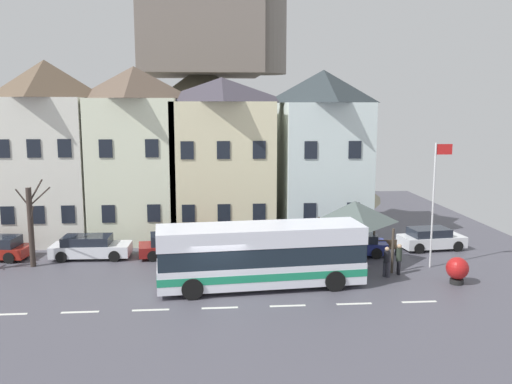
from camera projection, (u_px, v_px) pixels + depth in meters
The scene contains 18 objects.
ground_plane at pixel (219, 296), 25.52m from camera, with size 40.00×60.00×0.07m.
townhouse_00 at pixel (49, 151), 35.55m from camera, with size 5.37×6.12×11.65m.
townhouse_01 at pixel (136, 153), 36.21m from camera, with size 5.50×6.47×11.29m.
townhouse_02 at pixel (222, 157), 36.81m from camera, with size 6.61×6.63×10.61m.
townhouse_03 at pixel (322, 153), 37.26m from camera, with size 5.58×6.48×11.12m.
hilltop_castle at pixel (204, 124), 53.36m from camera, with size 34.56×34.56×22.04m.
transit_bus at pixel (261, 256), 26.50m from camera, with size 10.18×3.44×3.06m.
bus_shelter at pixel (355, 212), 29.96m from camera, with size 3.60×3.60×3.61m.
parked_car_01 at pixel (352, 244), 32.39m from camera, with size 4.22×2.28×1.28m.
parked_car_02 at pixel (90, 247), 31.68m from camera, with size 4.52×2.01×1.32m.
parked_car_03 at pixel (177, 245), 32.05m from camera, with size 4.78×2.35×1.38m.
parked_car_04 at pixel (431, 239), 33.67m from camera, with size 4.04×2.23×1.33m.
pedestrian_00 at pixel (399, 258), 28.55m from camera, with size 0.29×0.34×1.64m.
pedestrian_01 at pixel (387, 261), 28.15m from camera, with size 0.32×0.33×1.60m.
public_bench at pixel (384, 247), 32.36m from camera, with size 1.62×0.48×0.87m.
flagpole at pixel (435, 196), 29.36m from camera, with size 0.95×0.10×6.82m.
harbour_buoy at pixel (457, 269), 27.05m from camera, with size 1.11×1.11×1.36m.
bare_tree_01 at pixel (31, 224), 29.76m from camera, with size 1.84×1.94×4.76m.
Camera 1 is at (-0.32, -24.50, 8.78)m, focal length 38.36 mm.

